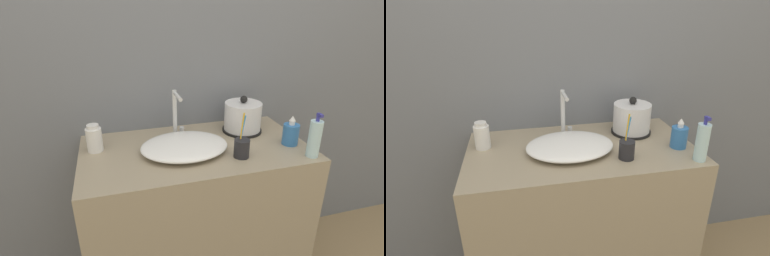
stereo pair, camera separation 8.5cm
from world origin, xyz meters
The scene contains 9 objects.
wall_back centered at (0.00, 0.58, 1.30)m, with size 6.00×0.04×2.60m.
vanity_counter centered at (0.00, 0.28, 0.43)m, with size 1.05×0.56×0.87m.
sink_basin centered at (-0.06, 0.25, 0.90)m, with size 0.40×0.31×0.06m.
faucet centered at (-0.06, 0.43, 1.00)m, with size 0.06×0.14×0.24m.
electric_kettle centered at (0.29, 0.40, 0.94)m, with size 0.20×0.20×0.19m.
toothbrush_cup centered at (0.17, 0.14, 0.91)m, with size 0.07×0.07×0.20m.
lotion_bottle centered at (0.47, 0.06, 0.95)m, with size 0.05×0.05×0.20m.
shampoo_bottle centered at (-0.45, 0.37, 0.93)m, with size 0.07×0.07×0.13m.
mouthwash_bottle centered at (0.44, 0.19, 0.92)m, with size 0.07×0.07×0.14m.
Camera 2 is at (-0.27, -0.95, 1.50)m, focal length 28.00 mm.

